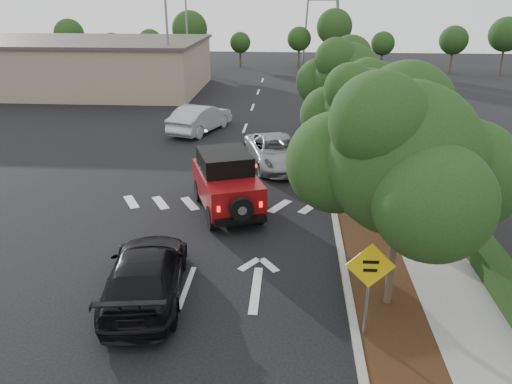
# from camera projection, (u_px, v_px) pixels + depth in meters

# --- Properties ---
(ground) EXTENTS (120.00, 120.00, 0.00)m
(ground) POSITION_uv_depth(u_px,v_px,m) (187.00, 287.00, 14.38)
(ground) COLOR black
(ground) RESTS_ON ground
(curb) EXTENTS (0.20, 70.00, 0.15)m
(curb) POSITION_uv_depth(u_px,v_px,m) (325.00, 159.00, 25.14)
(curb) COLOR #9E9B93
(curb) RESTS_ON ground
(planting_strip) EXTENTS (1.80, 70.00, 0.12)m
(planting_strip) POSITION_uv_depth(u_px,v_px,m) (345.00, 159.00, 25.07)
(planting_strip) COLOR black
(planting_strip) RESTS_ON ground
(sidewalk) EXTENTS (2.00, 70.00, 0.12)m
(sidewalk) POSITION_uv_depth(u_px,v_px,m) (383.00, 160.00, 24.94)
(sidewalk) COLOR gray
(sidewalk) RESTS_ON ground
(hedge) EXTENTS (0.80, 70.00, 0.80)m
(hedge) POSITION_uv_depth(u_px,v_px,m) (412.00, 154.00, 24.72)
(hedge) COLOR black
(hedge) RESTS_ON ground
(commercial_building) EXTENTS (22.00, 12.00, 4.00)m
(commercial_building) POSITION_uv_depth(u_px,v_px,m) (71.00, 66.00, 42.45)
(commercial_building) COLOR gray
(commercial_building) RESTS_ON ground
(transmission_tower) EXTENTS (7.00, 4.00, 28.00)m
(transmission_tower) POSITION_uv_depth(u_px,v_px,m) (320.00, 64.00, 58.36)
(transmission_tower) COLOR slate
(transmission_tower) RESTS_ON ground
(street_tree_near) EXTENTS (3.80, 3.80, 5.92)m
(street_tree_near) POSITION_uv_depth(u_px,v_px,m) (387.00, 305.00, 13.54)
(street_tree_near) COLOR black
(street_tree_near) RESTS_ON ground
(street_tree_mid) EXTENTS (3.20, 3.20, 5.32)m
(street_tree_mid) POSITION_uv_depth(u_px,v_px,m) (357.00, 204.00, 20.01)
(street_tree_mid) COLOR black
(street_tree_mid) RESTS_ON ground
(street_tree_far) EXTENTS (3.40, 3.40, 5.62)m
(street_tree_far) POSITION_uv_depth(u_px,v_px,m) (343.00, 154.00, 26.02)
(street_tree_far) COLOR black
(street_tree_far) RESTS_ON ground
(light_pole_a) EXTENTS (2.00, 0.22, 9.00)m
(light_pole_a) POSITION_uv_depth(u_px,v_px,m) (172.00, 100.00, 38.86)
(light_pole_a) COLOR slate
(light_pole_a) RESTS_ON ground
(light_pole_b) EXTENTS (2.00, 0.22, 9.00)m
(light_pole_b) POSITION_uv_depth(u_px,v_px,m) (189.00, 76.00, 50.02)
(light_pole_b) COLOR slate
(light_pole_b) RESTS_ON ground
(red_jeep) EXTENTS (3.25, 4.67, 2.29)m
(red_jeep) POSITION_uv_depth(u_px,v_px,m) (226.00, 181.00, 19.09)
(red_jeep) COLOR black
(red_jeep) RESTS_ON ground
(silver_suv_ahead) EXTENTS (3.75, 5.63, 1.44)m
(silver_suv_ahead) POSITION_uv_depth(u_px,v_px,m) (276.00, 152.00, 24.09)
(silver_suv_ahead) COLOR #929499
(silver_suv_ahead) RESTS_ON ground
(black_suv_oncoming) EXTENTS (2.66, 5.19, 1.44)m
(black_suv_oncoming) POSITION_uv_depth(u_px,v_px,m) (146.00, 274.00, 13.68)
(black_suv_oncoming) COLOR black
(black_suv_oncoming) RESTS_ON ground
(silver_sedan_oncoming) EXTENTS (3.37, 5.27, 1.64)m
(silver_sedan_oncoming) POSITION_uv_depth(u_px,v_px,m) (200.00, 118.00, 29.95)
(silver_sedan_oncoming) COLOR #A1A3A8
(silver_sedan_oncoming) RESTS_ON ground
(parked_suv) EXTENTS (5.02, 2.25, 1.68)m
(parked_suv) POSITION_uv_depth(u_px,v_px,m) (126.00, 89.00, 38.70)
(parked_suv) COLOR #9B9DA2
(parked_suv) RESTS_ON ground
(speed_hump_sign) EXTENTS (1.16, 0.10, 2.48)m
(speed_hump_sign) POSITION_uv_depth(u_px,v_px,m) (369.00, 277.00, 11.65)
(speed_hump_sign) COLOR slate
(speed_hump_sign) RESTS_ON ground
(terracotta_planter) EXTENTS (0.78, 0.78, 1.36)m
(terracotta_planter) POSITION_uv_depth(u_px,v_px,m) (398.00, 212.00, 17.01)
(terracotta_planter) COLOR brown
(terracotta_planter) RESTS_ON ground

